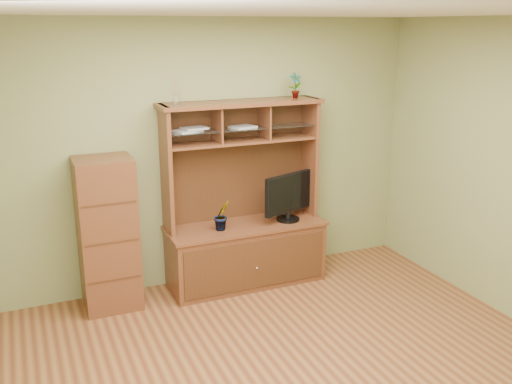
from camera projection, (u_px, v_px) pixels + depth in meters
room at (300, 210)px, 4.06m from camera, size 4.54×4.04×2.74m
media_hutch at (245, 235)px, 5.92m from camera, size 1.66×0.61×1.90m
monitor at (288, 196)px, 5.90m from camera, size 0.61×0.26×0.50m
orchid_plant at (222, 215)px, 5.66m from camera, size 0.19×0.17×0.30m
top_plant at (295, 85)px, 5.78m from camera, size 0.14×0.10×0.26m
reed_diffuser at (175, 94)px, 5.32m from camera, size 0.05×0.05×0.26m
magazines at (208, 129)px, 5.53m from camera, size 0.86×0.26×0.04m
side_cabinet at (108, 234)px, 5.35m from camera, size 0.52×0.48×1.46m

